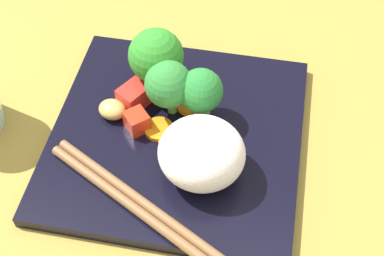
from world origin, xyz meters
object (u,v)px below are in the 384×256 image
object	(u,v)px
broccoli_floret_0	(201,92)
chopstick_pair	(135,203)
carrot_slice_0	(159,127)
square_plate	(177,137)
rice_mound	(202,153)

from	to	relation	value
broccoli_floret_0	chopstick_pair	world-z (taller)	broccoli_floret_0
broccoli_floret_0	carrot_slice_0	size ratio (longest dim) A/B	2.11
square_plate	broccoli_floret_0	world-z (taller)	broccoli_floret_0
square_plate	rice_mound	bearing A→B (deg)	-53.67
square_plate	chopstick_pair	bearing A→B (deg)	-104.13
broccoli_floret_0	carrot_slice_0	xyz separation A→B (cm)	(-3.81, -2.29, -3.44)
rice_mound	carrot_slice_0	world-z (taller)	rice_mound
square_plate	carrot_slice_0	xyz separation A→B (cm)	(-1.75, 0.23, 0.90)
carrot_slice_0	rice_mound	bearing A→B (deg)	-42.53
square_plate	carrot_slice_0	bearing A→B (deg)	172.52
square_plate	carrot_slice_0	size ratio (longest dim) A/B	8.44
rice_mound	chopstick_pair	world-z (taller)	rice_mound
rice_mound	chopstick_pair	xyz separation A→B (cm)	(-5.31, -4.55, -2.51)
square_plate	broccoli_floret_0	size ratio (longest dim) A/B	3.99
broccoli_floret_0	chopstick_pair	bearing A→B (deg)	-110.70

